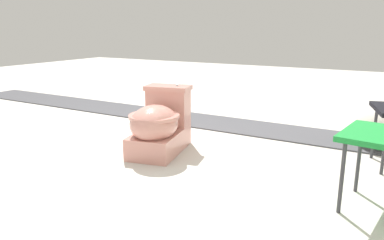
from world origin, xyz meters
TOP-DOWN VIEW (x-y plane):
  - ground_plane at (0.00, 0.00)m, footprint 14.00×14.00m
  - gravel_strip at (-1.11, 0.50)m, footprint 0.56×8.00m
  - toilet at (-0.06, 0.19)m, footprint 0.70×0.50m

SIDE VIEW (x-z plane):
  - ground_plane at x=0.00m, z-range 0.00..0.00m
  - gravel_strip at x=-1.11m, z-range 0.00..0.01m
  - toilet at x=-0.06m, z-range -0.04..0.48m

